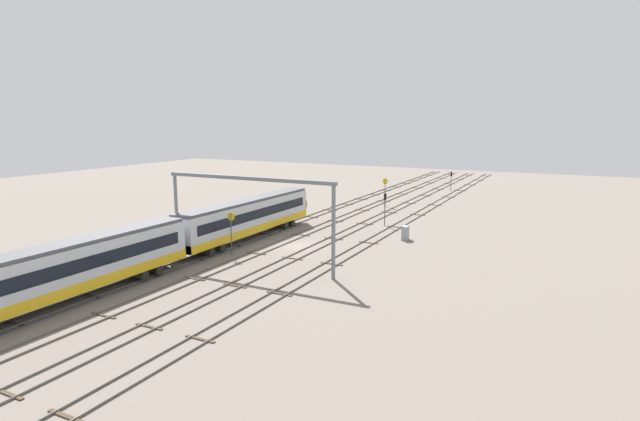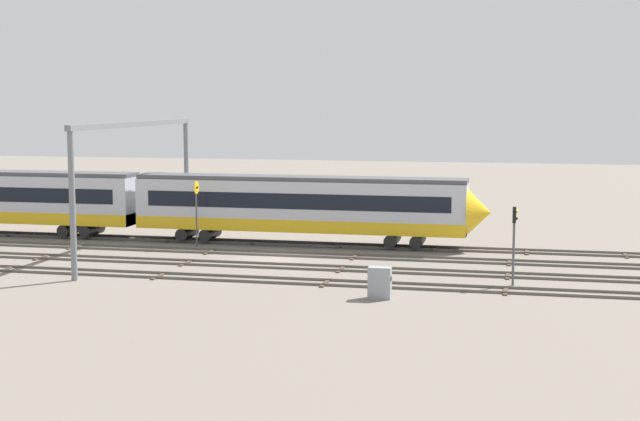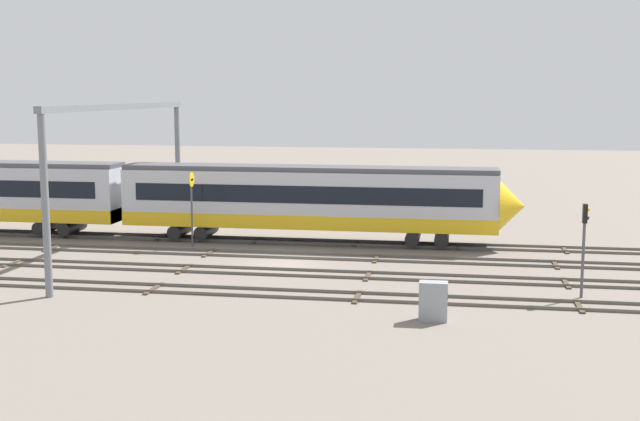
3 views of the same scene
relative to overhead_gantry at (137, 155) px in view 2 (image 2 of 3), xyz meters
name	(u,v)px [view 2 (image 2 of 3)]	position (x,y,z in m)	size (l,w,h in m)	color
ground_plane	(272,260)	(9.37, -0.14, -6.77)	(197.71, 197.71, 0.00)	slate
track_near_foreground	(241,279)	(9.37, -7.01, -6.69)	(181.71, 2.40, 0.16)	#59544C
track_second_near	(263,265)	(9.37, -2.43, -6.69)	(181.71, 2.40, 0.16)	#59544C
track_middle	(281,254)	(9.37, 2.15, -6.69)	(181.71, 2.40, 0.16)	#59544C
track_with_train	(297,244)	(9.37, 6.72, -6.70)	(181.71, 2.40, 0.16)	#59544C
overhead_gantry	(137,155)	(0.00, 0.00, 0.00)	(0.40, 19.11, 8.99)	slate
speed_sign_near_foreground	(196,204)	(2.64, 4.14, -3.69)	(0.14, 0.91, 4.70)	#4C4C51
signal_light_trackside_approach	(514,234)	(24.87, -5.21, -3.84)	(0.31, 0.32, 4.47)	#4C4C51
relay_cabinet	(380,283)	(18.06, -10.32, -5.93)	(1.22, 0.64, 1.68)	gray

